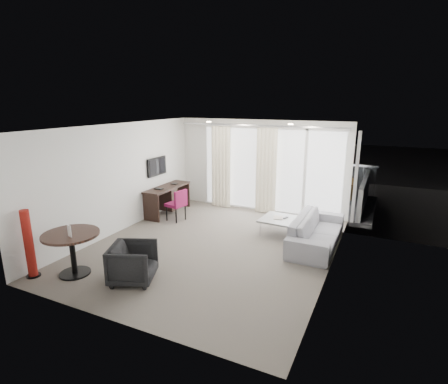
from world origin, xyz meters
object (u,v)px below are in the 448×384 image
at_px(sofa, 317,231).
at_px(desk, 168,200).
at_px(red_lamp, 29,244).
at_px(coffee_table, 280,226).
at_px(desk_chair, 176,205).
at_px(rattan_chair_a, 296,187).
at_px(tub_armchair, 133,263).
at_px(rattan_chair_b, 343,189).
at_px(round_table, 73,254).

bearing_deg(sofa, desk, 83.34).
xyz_separation_m(red_lamp, coffee_table, (3.46, 3.97, -0.44)).
bearing_deg(coffee_table, red_lamp, -131.09).
xyz_separation_m(desk_chair, sofa, (3.72, -0.07, -0.10)).
bearing_deg(rattan_chair_a, sofa, -79.52).
relative_size(red_lamp, coffee_table, 1.47).
relative_size(desk, desk_chair, 1.93).
distance_m(tub_armchair, rattan_chair_b, 7.46).
relative_size(desk_chair, tub_armchair, 1.13).
distance_m(desk, rattan_chair_b, 5.54).
height_order(desk_chair, red_lamp, red_lamp).
height_order(round_table, rattan_chair_a, rattan_chair_a).
bearing_deg(round_table, desk_chair, 89.13).
xyz_separation_m(round_table, rattan_chair_a, (2.47, 6.62, 0.02)).
xyz_separation_m(desk, desk_chair, (0.54, -0.42, 0.04)).
distance_m(round_table, rattan_chair_b, 8.19).
height_order(round_table, red_lamp, red_lamp).
distance_m(round_table, red_lamp, 0.77).
relative_size(tub_armchair, rattan_chair_a, 0.89).
height_order(round_table, sofa, round_table).
distance_m(round_table, sofa, 4.99).
bearing_deg(desk_chair, rattan_chair_b, 56.75).
xyz_separation_m(round_table, tub_armchair, (1.16, 0.26, -0.06)).
bearing_deg(rattan_chair_b, round_table, -101.36).
bearing_deg(desk, coffee_table, -3.24).
height_order(desk_chair, coffee_table, desk_chair).
bearing_deg(round_table, rattan_chair_a, 69.52).
bearing_deg(rattan_chair_b, rattan_chair_a, -139.03).
xyz_separation_m(desk, round_table, (0.49, -3.77, 0.01)).
bearing_deg(tub_armchair, rattan_chair_a, -34.32).
bearing_deg(rattan_chair_b, tub_armchair, -94.42).
distance_m(desk, coffee_table, 3.34).
xyz_separation_m(red_lamp, tub_armchair, (1.78, 0.65, -0.29)).
xyz_separation_m(red_lamp, rattan_chair_b, (4.45, 7.62, -0.27)).
bearing_deg(desk, red_lamp, -91.79).
bearing_deg(tub_armchair, rattan_chair_b, -43.57).
bearing_deg(sofa, desk_chair, 88.86).
bearing_deg(coffee_table, rattan_chair_b, 74.93).
bearing_deg(desk_chair, round_table, -79.99).
relative_size(desk, coffee_table, 1.93).
distance_m(desk, round_table, 3.80).
bearing_deg(desk, sofa, -6.66).
height_order(red_lamp, rattan_chair_a, red_lamp).
distance_m(rattan_chair_a, rattan_chair_b, 1.49).
distance_m(desk_chair, sofa, 3.72).
distance_m(sofa, rattan_chair_b, 3.97).
xyz_separation_m(desk_chair, rattan_chair_a, (2.42, 3.28, -0.00)).
relative_size(tub_armchair, rattan_chair_b, 1.04).
bearing_deg(sofa, round_table, 130.94).
height_order(coffee_table, sofa, sofa).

